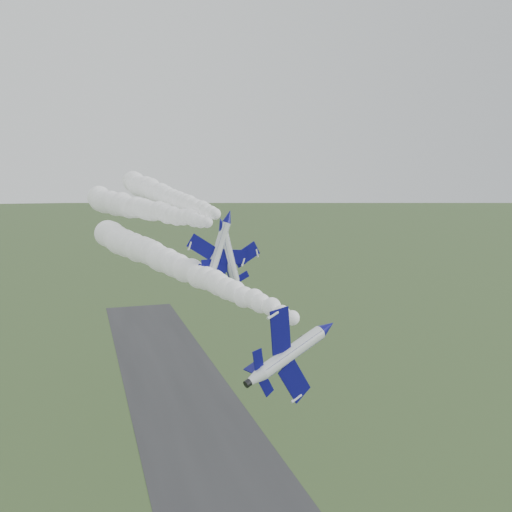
{
  "coord_description": "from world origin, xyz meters",
  "views": [
    {
      "loc": [
        -20.83,
        -56.41,
        49.9
      ],
      "look_at": [
        3.43,
        20.79,
        38.26
      ],
      "focal_mm": 40.0,
      "sensor_mm": 36.0,
      "label": 1
    }
  ],
  "objects": [
    {
      "name": "smoke_trail_jet_pair_right",
      "position": [
        -3.61,
        61.21,
        45.75
      ],
      "size": [
        15.29,
        67.55,
        5.18
      ],
      "primitive_type": null,
      "rotation": [
        0.0,
        0.0,
        0.15
      ],
      "color": "white"
    },
    {
      "name": "smoke_trail_jet_pair_left",
      "position": [
        -8.79,
        58.49,
        43.24
      ],
      "size": [
        18.82,
        63.77,
        5.59
      ],
      "primitive_type": null,
      "rotation": [
        0.0,
        0.0,
        0.21
      ],
      "color": "white"
    },
    {
      "name": "runway",
      "position": [
        0.0,
        30.0,
        0.02
      ],
      "size": [
        24.0,
        260.0,
        0.04
      ],
      "primitive_type": "cube",
      "color": "#2B2C2E",
      "rests_on": "ground"
    },
    {
      "name": "smoke_trail_jet_lead",
      "position": [
        -6.27,
        31.44,
        35.74
      ],
      "size": [
        27.35,
        60.21,
        5.26
      ],
      "primitive_type": null,
      "rotation": [
        0.0,
        0.0,
        0.37
      ],
      "color": "white"
    },
    {
      "name": "jet_lead",
      "position": [
        4.74,
        -1.16,
        33.35
      ],
      "size": [
        6.31,
        12.6,
        10.17
      ],
      "rotation": [
        0.0,
        1.24,
        0.37
      ],
      "color": "white"
    },
    {
      "name": "jet_pair_left",
      "position": [
        -0.54,
        25.02,
        42.59
      ],
      "size": [
        9.72,
        11.77,
        3.56
      ],
      "rotation": [
        0.0,
        -0.25,
        0.21
      ],
      "color": "white"
    },
    {
      "name": "jet_pair_right",
      "position": [
        0.55,
        25.11,
        43.76
      ],
      "size": [
        9.27,
        11.58,
        3.81
      ],
      "rotation": [
        0.0,
        0.33,
        0.15
      ],
      "color": "white"
    }
  ]
}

